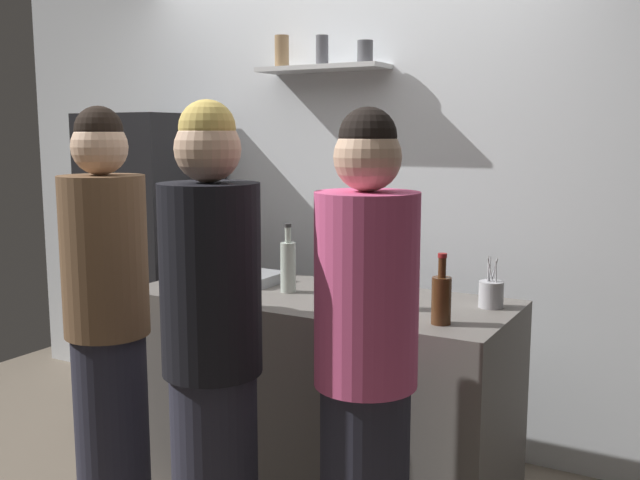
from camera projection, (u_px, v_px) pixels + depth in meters
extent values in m
cube|color=white|center=(350.00, 193.00, 3.90)|extent=(4.80, 0.10, 2.60)
cube|color=silver|center=(322.00, 68.00, 3.70)|extent=(0.70, 0.22, 0.02)
cylinder|color=olive|center=(282.00, 52.00, 3.81)|extent=(0.08, 0.08, 0.17)
cylinder|color=#4C4C51|center=(322.00, 51.00, 3.69)|extent=(0.06, 0.06, 0.15)
cylinder|color=#4C4C51|center=(365.00, 52.00, 3.57)|extent=(0.08, 0.08, 0.11)
cube|color=black|center=(155.00, 266.00, 4.13)|extent=(0.58, 0.63, 1.73)
cylinder|color=#99999E|center=(134.00, 263.00, 3.75)|extent=(0.02, 0.02, 0.45)
cube|color=#66605B|center=(320.00, 393.00, 3.25)|extent=(1.70, 0.72, 0.91)
cube|color=gray|center=(246.00, 277.00, 3.47)|extent=(0.34, 0.24, 0.05)
cylinder|color=#B2B2B7|center=(491.00, 294.00, 2.96)|extent=(0.10, 0.10, 0.11)
cylinder|color=silver|center=(492.00, 278.00, 2.96)|extent=(0.04, 0.01, 0.17)
cylinder|color=silver|center=(496.00, 281.00, 2.93)|extent=(0.01, 0.02, 0.17)
cylinder|color=silver|center=(488.00, 278.00, 2.95)|extent=(0.01, 0.01, 0.18)
cylinder|color=silver|center=(489.00, 278.00, 2.96)|extent=(0.01, 0.01, 0.18)
cylinder|color=silver|center=(489.00, 279.00, 2.96)|extent=(0.01, 0.02, 0.17)
cylinder|color=silver|center=(492.00, 279.00, 2.94)|extent=(0.04, 0.02, 0.18)
cylinder|color=#B2BFB2|center=(288.00, 267.00, 3.24)|extent=(0.07, 0.07, 0.23)
cylinder|color=#B2BFB2|center=(288.00, 235.00, 3.21)|extent=(0.03, 0.03, 0.07)
cylinder|color=#333333|center=(288.00, 225.00, 3.21)|extent=(0.03, 0.03, 0.02)
cylinder|color=#472814|center=(441.00, 301.00, 2.70)|extent=(0.08, 0.08, 0.18)
cylinder|color=#472814|center=(442.00, 267.00, 2.68)|extent=(0.03, 0.03, 0.08)
cylinder|color=maroon|center=(442.00, 255.00, 2.67)|extent=(0.03, 0.03, 0.02)
cylinder|color=silver|center=(380.00, 287.00, 2.93)|extent=(0.08, 0.08, 0.18)
cylinder|color=silver|center=(380.00, 262.00, 2.92)|extent=(0.04, 0.04, 0.03)
cylinder|color=yellow|center=(380.00, 256.00, 2.92)|extent=(0.05, 0.05, 0.02)
cylinder|color=black|center=(211.00, 279.00, 2.40)|extent=(0.34, 0.34, 0.65)
sphere|color=#D8AD8C|center=(208.00, 149.00, 2.33)|extent=(0.22, 0.22, 0.22)
sphere|color=#D8B759|center=(207.00, 128.00, 2.32)|extent=(0.19, 0.19, 0.19)
cylinder|color=#D14C7F|center=(366.00, 290.00, 2.31)|extent=(0.34, 0.34, 0.64)
sphere|color=#D8AD8C|center=(368.00, 157.00, 2.25)|extent=(0.22, 0.22, 0.22)
sphere|color=black|center=(368.00, 136.00, 2.24)|extent=(0.18, 0.18, 0.18)
cylinder|color=#262633|center=(112.00, 429.00, 2.97)|extent=(0.30, 0.30, 0.81)
cylinder|color=brown|center=(104.00, 256.00, 2.86)|extent=(0.34, 0.34, 0.64)
sphere|color=#D8AD8C|center=(99.00, 147.00, 2.80)|extent=(0.22, 0.22, 0.22)
sphere|color=black|center=(99.00, 130.00, 2.79)|extent=(0.19, 0.19, 0.19)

